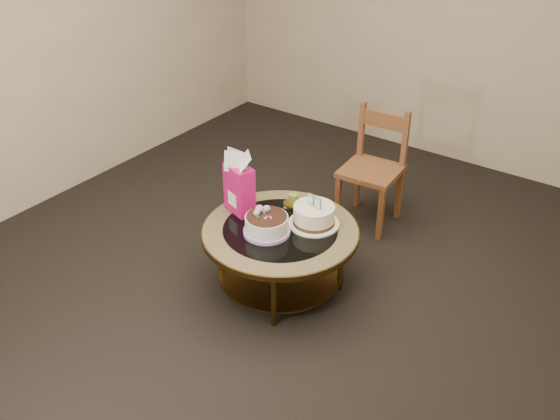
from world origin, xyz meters
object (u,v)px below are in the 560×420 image
Objects in this scene: coffee_table at (280,238)px; dining_chair at (373,168)px; decorated_cake at (267,225)px; gift_bag at (239,183)px; cream_cake at (314,216)px.

dining_chair is at bearing 85.74° from coffee_table.
decorated_cake is 0.33× the size of dining_chair.
coffee_table is 3.42× the size of decorated_cake.
coffee_table is at bearing -98.48° from dining_chair.
gift_bag is (-0.30, 0.11, 0.16)m from decorated_cake.
cream_cake is at bearing -90.07° from dining_chair.
decorated_cake is 0.90× the size of cream_cake.
gift_bag is 1.17m from dining_chair.
cream_cake reaches higher than coffee_table.
cream_cake is 0.37× the size of dining_chair.
coffee_table is 0.45m from gift_bag.
coffee_table is 0.26m from cream_cake.
decorated_cake reaches higher than coffee_table.
gift_bag reaches higher than cream_cake.
coffee_table is at bearing 15.77° from gift_bag.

